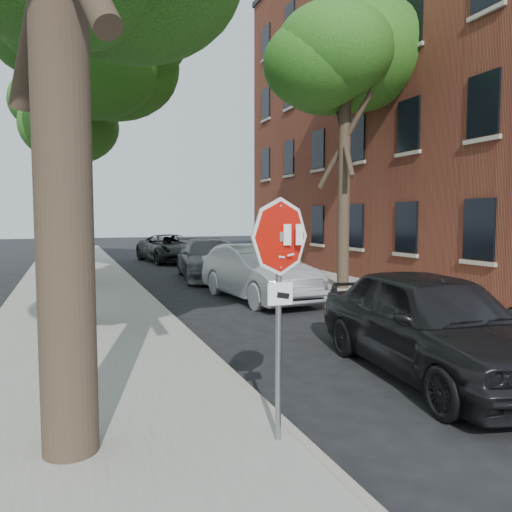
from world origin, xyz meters
The scene contains 14 objects.
ground centered at (0.00, 0.00, 0.00)m, with size 120.00×120.00×0.00m, color black.
sidewalk_left centered at (-2.50, 12.00, 0.06)m, with size 4.00×55.00×0.12m, color gray.
sidewalk_right centered at (6.00, 12.00, 0.06)m, with size 4.00×55.00×0.12m, color gray.
curb_left centered at (-0.45, 12.00, 0.07)m, with size 0.12×55.00×0.13m, color #9E9384.
curb_right centered at (3.95, 12.00, 0.07)m, with size 0.12×55.00×0.13m, color #9E9384.
apartment_building centered at (14.00, 14.00, 7.65)m, with size 12.20×20.20×15.30m.
stop_sign centered at (-0.70, -0.03, 1.95)m, with size 0.76×0.34×2.61m.
tree_mid_b centered at (-2.42, 14.12, 8.00)m, with size 5.88×5.46×10.36m.
tree_far centered at (-2.72, 21.11, 7.21)m, with size 5.29×4.91×9.33m.
tree_right centered at (5.98, 10.11, 7.21)m, with size 5.29×4.91×9.33m.
car_a centered at (2.60, 1.50, 0.85)m, with size 2.01×5.00×1.70m, color black.
car_b centered at (2.60, 9.21, 0.85)m, with size 1.79×5.14×1.69m, color #A4A5AC.
car_c centered at (2.60, 14.89, 0.82)m, with size 2.29×5.62×1.63m, color #4D4D52.
car_d centered at (2.60, 23.20, 0.78)m, with size 2.59×5.61×1.56m, color black.
Camera 1 is at (-2.77, -4.81, 2.52)m, focal length 35.00 mm.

